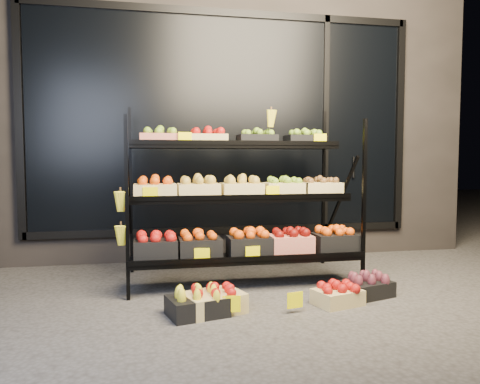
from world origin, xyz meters
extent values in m
plane|color=#514F4C|center=(0.00, 0.00, 0.00)|extent=(24.00, 24.00, 0.00)
cube|color=#2D2826|center=(0.00, 2.60, 1.75)|extent=(6.00, 2.00, 3.50)
cube|color=black|center=(0.00, 1.58, 1.55)|extent=(4.20, 0.04, 2.40)
cube|color=black|center=(0.00, 1.56, 0.34)|extent=(4.30, 0.06, 0.08)
cube|color=black|center=(0.00, 1.56, 2.76)|extent=(4.30, 0.06, 0.08)
cube|color=black|center=(-2.15, 1.56, 1.55)|extent=(0.08, 0.06, 2.50)
cube|color=black|center=(2.15, 1.56, 1.55)|extent=(0.08, 0.06, 2.50)
cube|color=black|center=(1.20, 1.56, 1.55)|extent=(0.06, 0.06, 2.50)
cylinder|color=black|center=(1.55, 1.53, 1.05)|extent=(0.02, 0.02, 0.25)
cube|color=black|center=(-1.02, 0.18, 0.75)|extent=(0.03, 0.03, 1.50)
cube|color=black|center=(1.02, 0.18, 0.75)|extent=(0.03, 0.03, 1.50)
cube|color=black|center=(-1.02, 1.15, 0.83)|extent=(0.03, 0.03, 1.66)
cube|color=black|center=(1.02, 1.15, 0.83)|extent=(0.03, 0.03, 1.66)
cube|color=black|center=(0.00, 0.35, 0.27)|extent=(2.05, 0.42, 0.03)
cube|color=black|center=(0.00, 0.15, 0.30)|extent=(2.05, 0.02, 0.05)
cube|color=black|center=(0.00, 0.65, 0.77)|extent=(2.05, 0.40, 0.03)
cube|color=black|center=(0.00, 0.46, 0.80)|extent=(2.05, 0.02, 0.05)
cube|color=black|center=(0.00, 0.95, 1.27)|extent=(2.05, 0.40, 0.03)
cube|color=black|center=(0.00, 0.76, 1.30)|extent=(2.05, 0.02, 0.05)
cube|color=tan|center=(-0.74, 0.95, 1.33)|extent=(0.38, 0.28, 0.11)
ellipsoid|color=#7CA82A|center=(-0.74, 0.95, 1.42)|extent=(0.32, 0.24, 0.07)
cube|color=#DCC77F|center=(-0.28, 0.95, 1.33)|extent=(0.38, 0.28, 0.11)
ellipsoid|color=red|center=(-0.28, 0.95, 1.42)|extent=(0.32, 0.24, 0.07)
cube|color=black|center=(0.23, 0.95, 1.33)|extent=(0.38, 0.28, 0.11)
ellipsoid|color=#7CA82A|center=(0.23, 0.95, 1.42)|extent=(0.32, 0.24, 0.07)
cube|color=black|center=(0.73, 0.95, 1.33)|extent=(0.38, 0.28, 0.11)
ellipsoid|color=#7CA82A|center=(0.73, 0.95, 1.42)|extent=(0.32, 0.24, 0.07)
cube|color=#DCC77F|center=(-0.79, 0.65, 0.85)|extent=(0.38, 0.28, 0.14)
ellipsoid|color=#E1510B|center=(-0.79, 0.65, 0.95)|extent=(0.32, 0.24, 0.07)
cube|color=#DCC77F|center=(-0.40, 0.65, 0.85)|extent=(0.38, 0.28, 0.14)
ellipsoid|color=gold|center=(-0.40, 0.65, 0.95)|extent=(0.32, 0.24, 0.07)
cube|color=#DCC77F|center=(0.01, 0.65, 0.85)|extent=(0.38, 0.28, 0.14)
ellipsoid|color=gold|center=(0.01, 0.65, 0.95)|extent=(0.32, 0.24, 0.07)
cube|color=#DCC77F|center=(0.43, 0.65, 0.85)|extent=(0.38, 0.28, 0.14)
ellipsoid|color=#7CA82A|center=(0.43, 0.65, 0.95)|extent=(0.32, 0.24, 0.07)
cube|color=#DCC77F|center=(0.79, 0.65, 0.85)|extent=(0.38, 0.28, 0.14)
ellipsoid|color=brown|center=(0.79, 0.65, 0.95)|extent=(0.32, 0.24, 0.07)
cube|color=black|center=(-0.79, 0.35, 0.37)|extent=(0.38, 0.28, 0.18)
ellipsoid|color=red|center=(-0.79, 0.35, 0.49)|extent=(0.32, 0.24, 0.07)
cube|color=black|center=(-0.43, 0.35, 0.37)|extent=(0.38, 0.28, 0.18)
ellipsoid|color=#E1510B|center=(-0.43, 0.35, 0.49)|extent=(0.32, 0.24, 0.07)
cube|color=black|center=(0.02, 0.35, 0.37)|extent=(0.38, 0.28, 0.18)
ellipsoid|color=#E1510B|center=(0.02, 0.35, 0.49)|extent=(0.32, 0.24, 0.07)
cube|color=tan|center=(0.40, 0.35, 0.37)|extent=(0.38, 0.28, 0.18)
ellipsoid|color=#6D0B08|center=(0.40, 0.35, 0.49)|extent=(0.32, 0.24, 0.07)
cube|color=black|center=(0.83, 0.35, 0.37)|extent=(0.38, 0.28, 0.18)
ellipsoid|color=#E1510B|center=(0.83, 0.35, 0.49)|extent=(0.32, 0.24, 0.07)
ellipsoid|color=#FFF130|center=(-1.07, 0.20, 0.89)|extent=(0.14, 0.08, 0.22)
ellipsoid|color=#FFF130|center=(-1.07, 0.20, 0.62)|extent=(0.14, 0.08, 0.22)
ellipsoid|color=#FFF130|center=(0.35, 0.85, 1.64)|extent=(0.14, 0.08, 0.22)
cube|color=#FFF100|center=(-0.84, 0.50, 0.84)|extent=(0.13, 0.01, 0.12)
cube|color=#FFF100|center=(0.27, 0.50, 0.84)|extent=(0.13, 0.01, 0.12)
cube|color=#FFF100|center=(0.85, 0.80, 1.34)|extent=(0.13, 0.01, 0.12)
cube|color=#FFF100|center=(-0.51, 0.80, 1.34)|extent=(0.13, 0.01, 0.12)
cube|color=#FFF100|center=(-0.42, 0.20, 0.34)|extent=(0.13, 0.01, 0.12)
cube|color=#FFF100|center=(0.02, 0.20, 0.34)|extent=(0.13, 0.01, 0.12)
cube|color=#FFF100|center=(-0.28, -0.40, 0.06)|extent=(0.13, 0.01, 0.12)
cube|color=#FFF100|center=(0.20, -0.40, 0.06)|extent=(0.13, 0.01, 0.12)
cube|color=#DCC77F|center=(-0.39, -0.26, 0.07)|extent=(0.51, 0.44, 0.15)
ellipsoid|color=red|center=(-0.39, -0.26, 0.18)|extent=(0.43, 0.37, 0.07)
cube|color=black|center=(-0.52, -0.31, 0.07)|extent=(0.48, 0.40, 0.14)
ellipsoid|color=#FFF130|center=(-0.52, -0.31, 0.17)|extent=(0.40, 0.33, 0.07)
cube|color=#DCC77F|center=(0.60, -0.27, 0.06)|extent=(0.41, 0.35, 0.12)
ellipsoid|color=red|center=(0.60, -0.27, 0.15)|extent=(0.35, 0.29, 0.07)
cube|color=black|center=(0.93, -0.11, 0.06)|extent=(0.44, 0.38, 0.13)
ellipsoid|color=brown|center=(0.93, -0.11, 0.16)|extent=(0.37, 0.32, 0.07)
camera|label=1|loc=(-0.87, -3.66, 1.14)|focal=35.00mm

